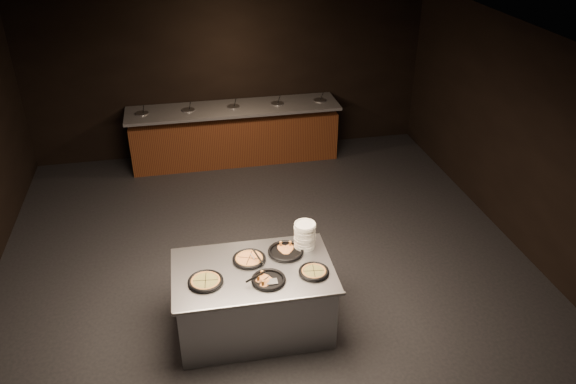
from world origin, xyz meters
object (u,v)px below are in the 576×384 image
pan_veggie_whole (206,281)px  pan_cheese_whole (249,259)px  plate_stack (305,235)px  serving_counter (254,300)px

pan_veggie_whole → pan_cheese_whole: same height
plate_stack → pan_veggie_whole: (-1.16, -0.42, -0.13)m
serving_counter → pan_cheese_whole: size_ratio=4.77×
serving_counter → pan_veggie_whole: size_ratio=4.72×
plate_stack → pan_veggie_whole: size_ratio=0.82×
serving_counter → plate_stack: (0.64, 0.30, 0.58)m
plate_stack → pan_veggie_whole: 1.24m
pan_veggie_whole → serving_counter: bearing=13.5°
plate_stack → pan_cheese_whole: size_ratio=0.83×
plate_stack → pan_veggie_whole: plate_stack is taller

